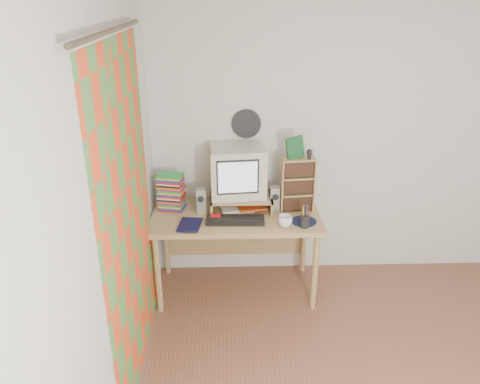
{
  "coord_description": "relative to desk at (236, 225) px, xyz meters",
  "views": [
    {
      "loc": [
        -1.1,
        -2.13,
        2.48
      ],
      "look_at": [
        -1.0,
        1.33,
        0.97
      ],
      "focal_mm": 35.0,
      "sensor_mm": 36.0,
      "label": 1
    }
  ],
  "objects": [
    {
      "name": "monitor_riser",
      "position": [
        0.05,
        0.04,
        0.23
      ],
      "size": [
        0.52,
        0.3,
        0.12
      ],
      "color": "tan",
      "rests_on": "desk"
    },
    {
      "name": "dvd_stack",
      "position": [
        -0.54,
        0.06,
        0.28
      ],
      "size": [
        0.23,
        0.18,
        0.29
      ],
      "primitive_type": null,
      "rotation": [
        0.0,
        0.0,
        -0.22
      ],
      "color": "brown",
      "rests_on": "desk"
    },
    {
      "name": "mug",
      "position": [
        0.39,
        -0.29,
        0.18
      ],
      "size": [
        0.14,
        0.14,
        0.09
      ],
      "primitive_type": "imported",
      "rotation": [
        0.0,
        0.0,
        -0.26
      ],
      "color": "white",
      "rests_on": "desk"
    },
    {
      "name": "speaker_left",
      "position": [
        -0.29,
        -0.01,
        0.24
      ],
      "size": [
        0.09,
        0.09,
        0.21
      ],
      "primitive_type": "cube",
      "rotation": [
        0.0,
        0.0,
        0.09
      ],
      "color": "#A0A0A4",
      "rests_on": "desk"
    },
    {
      "name": "keyboard",
      "position": [
        -0.01,
        -0.2,
        0.15
      ],
      "size": [
        0.48,
        0.18,
        0.03
      ],
      "primitive_type": "cube",
      "rotation": [
        0.0,
        0.0,
        -0.04
      ],
      "color": "black",
      "rests_on": "desk"
    },
    {
      "name": "desk",
      "position": [
        0.0,
        0.0,
        0.0
      ],
      "size": [
        1.4,
        0.7,
        0.75
      ],
      "color": "tan",
      "rests_on": "floor"
    },
    {
      "name": "mousepad",
      "position": [
        0.55,
        -0.21,
        0.14
      ],
      "size": [
        0.24,
        0.24,
        0.0
      ],
      "primitive_type": "cylinder",
      "rotation": [
        0.0,
        0.0,
        -0.15
      ],
      "color": "black",
      "rests_on": "desk"
    },
    {
      "name": "papers",
      "position": [
        0.06,
        0.03,
        0.15
      ],
      "size": [
        0.3,
        0.25,
        0.04
      ],
      "primitive_type": null,
      "rotation": [
        0.0,
        0.0,
        0.2
      ],
      "color": "white",
      "rests_on": "desk"
    },
    {
      "name": "left_wall",
      "position": [
        -0.72,
        -1.44,
        0.63
      ],
      "size": [
        0.0,
        3.5,
        3.5
      ],
      "primitive_type": "plane",
      "rotation": [
        1.57,
        0.0,
        1.57
      ],
      "color": "silver",
      "rests_on": "floor"
    },
    {
      "name": "game_box",
      "position": [
        0.48,
        0.0,
        0.69
      ],
      "size": [
        0.14,
        0.07,
        0.18
      ],
      "primitive_type": "cube",
      "rotation": [
        0.0,
        0.0,
        0.33
      ],
      "color": "#17532B",
      "rests_on": "cd_rack"
    },
    {
      "name": "pen_cup",
      "position": [
        0.54,
        -0.31,
        0.21
      ],
      "size": [
        0.09,
        0.09,
        0.14
      ],
      "primitive_type": null,
      "rotation": [
        0.0,
        0.0,
        0.31
      ],
      "color": "black",
      "rests_on": "desk"
    },
    {
      "name": "red_box",
      "position": [
        -0.17,
        -0.16,
        0.16
      ],
      "size": [
        0.09,
        0.06,
        0.04
      ],
      "primitive_type": "cube",
      "rotation": [
        0.0,
        0.0,
        -0.1
      ],
      "color": "red",
      "rests_on": "desk"
    },
    {
      "name": "wall_disc",
      "position": [
        0.1,
        0.29,
        0.81
      ],
      "size": [
        0.25,
        0.02,
        0.25
      ],
      "primitive_type": "cylinder",
      "rotation": [
        1.57,
        0.0,
        0.0
      ],
      "color": "black",
      "rests_on": "back_wall"
    },
    {
      "name": "back_wall",
      "position": [
        1.03,
        0.31,
        0.63
      ],
      "size": [
        3.5,
        0.0,
        3.5
      ],
      "primitive_type": "plane",
      "rotation": [
        1.57,
        0.0,
        0.0
      ],
      "color": "silver",
      "rests_on": "floor"
    },
    {
      "name": "crt_monitor",
      "position": [
        0.02,
        0.09,
        0.46
      ],
      "size": [
        0.48,
        0.48,
        0.42
      ],
      "primitive_type": "cube",
      "rotation": [
        0.0,
        0.0,
        0.1
      ],
      "color": "beige",
      "rests_on": "monitor_riser"
    },
    {
      "name": "cd_rack",
      "position": [
        0.51,
        0.02,
        0.37
      ],
      "size": [
        0.29,
        0.18,
        0.46
      ],
      "primitive_type": "cube",
      "rotation": [
        0.0,
        0.0,
        0.1
      ],
      "color": "tan",
      "rests_on": "desk"
    },
    {
      "name": "curtain",
      "position": [
        -0.68,
        -0.96,
        0.53
      ],
      "size": [
        0.0,
        2.2,
        2.2
      ],
      "primitive_type": "plane",
      "rotation": [
        1.57,
        0.0,
        1.57
      ],
      "color": "#E44620",
      "rests_on": "left_wall"
    },
    {
      "name": "webcam",
      "position": [
        0.6,
        -0.01,
        0.64
      ],
      "size": [
        0.05,
        0.05,
        0.08
      ],
      "primitive_type": null,
      "rotation": [
        0.0,
        0.0,
        0.1
      ],
      "color": "black",
      "rests_on": "cd_rack"
    },
    {
      "name": "diary",
      "position": [
        -0.46,
        -0.25,
        0.16
      ],
      "size": [
        0.23,
        0.18,
        0.04
      ],
      "primitive_type": "imported",
      "rotation": [
        0.0,
        0.0,
        -0.12
      ],
      "color": "#0E0F35",
      "rests_on": "desk"
    },
    {
      "name": "speaker_right",
      "position": [
        0.33,
        0.01,
        0.24
      ],
      "size": [
        0.09,
        0.09,
        0.21
      ],
      "primitive_type": "cube",
      "rotation": [
        0.0,
        0.0,
        -0.08
      ],
      "color": "#A0A0A4",
      "rests_on": "desk"
    }
  ]
}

